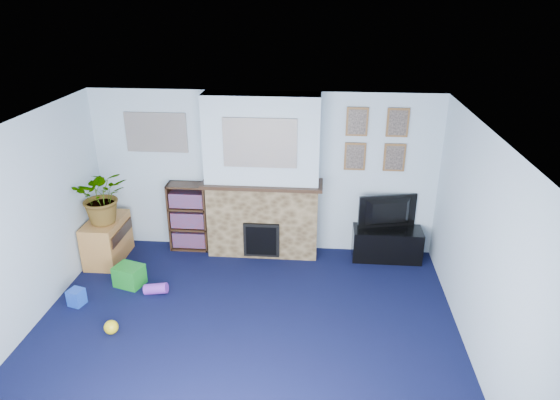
# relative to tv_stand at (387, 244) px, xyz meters

# --- Properties ---
(floor) EXTENTS (5.00, 4.50, 0.01)m
(floor) POSITION_rel_tv_stand_xyz_m (-1.83, -2.03, -0.23)
(floor) COLOR #0D1134
(floor) RESTS_ON ground
(ceiling) EXTENTS (5.00, 4.50, 0.01)m
(ceiling) POSITION_rel_tv_stand_xyz_m (-1.83, -2.03, 2.17)
(ceiling) COLOR white
(ceiling) RESTS_ON wall_back
(wall_back) EXTENTS (5.00, 0.04, 2.40)m
(wall_back) POSITION_rel_tv_stand_xyz_m (-1.83, 0.22, 0.97)
(wall_back) COLOR silver
(wall_back) RESTS_ON ground
(wall_left) EXTENTS (0.04, 4.50, 2.40)m
(wall_left) POSITION_rel_tv_stand_xyz_m (-4.33, -2.03, 0.97)
(wall_left) COLOR silver
(wall_left) RESTS_ON ground
(wall_right) EXTENTS (0.04, 4.50, 2.40)m
(wall_right) POSITION_rel_tv_stand_xyz_m (0.67, -2.03, 0.97)
(wall_right) COLOR silver
(wall_right) RESTS_ON ground
(chimney_breast) EXTENTS (1.72, 0.50, 2.40)m
(chimney_breast) POSITION_rel_tv_stand_xyz_m (-1.83, 0.02, 0.96)
(chimney_breast) COLOR brown
(chimney_breast) RESTS_ON ground
(collage_main) EXTENTS (1.00, 0.03, 0.68)m
(collage_main) POSITION_rel_tv_stand_xyz_m (-1.83, -0.19, 1.55)
(collage_main) COLOR gray
(collage_main) RESTS_ON chimney_breast
(collage_left) EXTENTS (0.90, 0.03, 0.58)m
(collage_left) POSITION_rel_tv_stand_xyz_m (-3.38, 0.21, 1.55)
(collage_left) COLOR gray
(collage_left) RESTS_ON wall_back
(portrait_tl) EXTENTS (0.30, 0.03, 0.40)m
(portrait_tl) POSITION_rel_tv_stand_xyz_m (-0.53, 0.20, 1.77)
(portrait_tl) COLOR brown
(portrait_tl) RESTS_ON wall_back
(portrait_tr) EXTENTS (0.30, 0.03, 0.40)m
(portrait_tr) POSITION_rel_tv_stand_xyz_m (0.02, 0.20, 1.77)
(portrait_tr) COLOR brown
(portrait_tr) RESTS_ON wall_back
(portrait_bl) EXTENTS (0.30, 0.03, 0.40)m
(portrait_bl) POSITION_rel_tv_stand_xyz_m (-0.53, 0.20, 1.27)
(portrait_bl) COLOR brown
(portrait_bl) RESTS_ON wall_back
(portrait_br) EXTENTS (0.30, 0.03, 0.40)m
(portrait_br) POSITION_rel_tv_stand_xyz_m (0.02, 0.20, 1.27)
(portrait_br) COLOR brown
(portrait_br) RESTS_ON wall_back
(tv_stand) EXTENTS (0.99, 0.42, 0.47)m
(tv_stand) POSITION_rel_tv_stand_xyz_m (0.00, 0.00, 0.00)
(tv_stand) COLOR black
(tv_stand) RESTS_ON ground
(television) EXTENTS (0.86, 0.31, 0.49)m
(television) POSITION_rel_tv_stand_xyz_m (-0.00, 0.02, 0.49)
(television) COLOR black
(television) RESTS_ON tv_stand
(bookshelf) EXTENTS (0.58, 0.28, 1.05)m
(bookshelf) POSITION_rel_tv_stand_xyz_m (-2.96, 0.08, 0.28)
(bookshelf) COLOR #321E12
(bookshelf) RESTS_ON ground
(sideboard) EXTENTS (0.45, 0.81, 0.63)m
(sideboard) POSITION_rel_tv_stand_xyz_m (-4.07, -0.38, 0.12)
(sideboard) COLOR #BA7C3B
(sideboard) RESTS_ON ground
(potted_plant) EXTENTS (0.88, 0.82, 0.80)m
(potted_plant) POSITION_rel_tv_stand_xyz_m (-4.02, -0.43, 0.81)
(potted_plant) COLOR #26661E
(potted_plant) RESTS_ON sideboard
(mantel_clock) EXTENTS (0.10, 0.06, 0.14)m
(mantel_clock) POSITION_rel_tv_stand_xyz_m (-1.93, -0.03, 1.00)
(mantel_clock) COLOR gold
(mantel_clock) RESTS_ON chimney_breast
(mantel_candle) EXTENTS (0.05, 0.05, 0.17)m
(mantel_candle) POSITION_rel_tv_stand_xyz_m (-1.58, -0.03, 1.01)
(mantel_candle) COLOR #B2BFC6
(mantel_candle) RESTS_ON chimney_breast
(mantel_teddy) EXTENTS (0.12, 0.12, 0.12)m
(mantel_teddy) POSITION_rel_tv_stand_xyz_m (-2.33, -0.03, 0.99)
(mantel_teddy) COLOR gray
(mantel_teddy) RESTS_ON chimney_breast
(mantel_can) EXTENTS (0.06, 0.06, 0.11)m
(mantel_can) POSITION_rel_tv_stand_xyz_m (-1.17, -0.03, 0.99)
(mantel_can) COLOR blue
(mantel_can) RESTS_ON chimney_breast
(green_crate) EXTENTS (0.42, 0.37, 0.28)m
(green_crate) POSITION_rel_tv_stand_xyz_m (-3.51, -1.03, -0.08)
(green_crate) COLOR #198C26
(green_crate) RESTS_ON ground
(toy_ball) EXTENTS (0.16, 0.16, 0.16)m
(toy_ball) POSITION_rel_tv_stand_xyz_m (-3.36, -2.05, -0.14)
(toy_ball) COLOR yellow
(toy_ball) RESTS_ON ground
(toy_block) EXTENTS (0.21, 0.21, 0.21)m
(toy_block) POSITION_rel_tv_stand_xyz_m (-4.02, -1.53, -0.11)
(toy_block) COLOR blue
(toy_block) RESTS_ON ground
(toy_tube) EXTENTS (0.32, 0.14, 0.18)m
(toy_tube) POSITION_rel_tv_stand_xyz_m (-3.10, -1.21, -0.15)
(toy_tube) COLOR purple
(toy_tube) RESTS_ON ground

